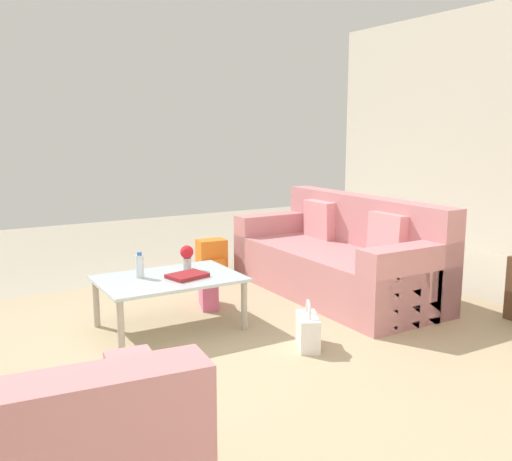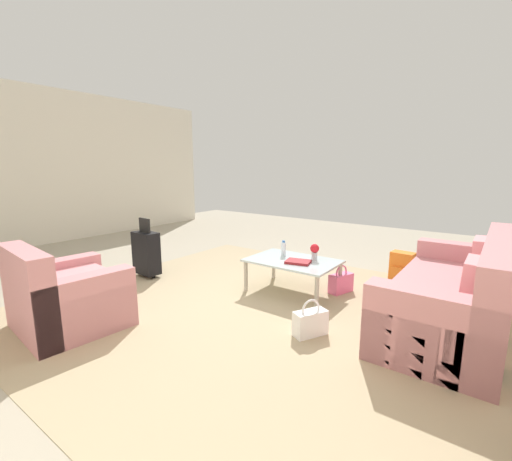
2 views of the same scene
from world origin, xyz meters
name	(u,v)px [view 1 (image 1 of 2)]	position (x,y,z in m)	size (l,w,h in m)	color
ground_plane	(143,360)	(0.00, 0.00, 0.00)	(12.00, 12.00, 0.00)	#A89E89
area_rug	(234,352)	(-0.60, 0.20, 0.00)	(5.20, 4.40, 0.01)	tan
couch	(341,261)	(-2.20, -0.60, 0.31)	(0.95, 2.22, 0.93)	#C67F84
coffee_table	(169,283)	(-0.40, -0.50, 0.37)	(1.09, 0.74, 0.42)	silver
water_bottle	(140,266)	(-0.20, -0.60, 0.51)	(0.06, 0.06, 0.20)	silver
coffee_table_book	(187,276)	(-0.52, -0.42, 0.43)	(0.29, 0.21, 0.03)	maroon
flower_vase	(187,255)	(-0.62, -0.65, 0.54)	(0.11, 0.11, 0.21)	#B2B7BC
handbag_white	(308,330)	(-1.11, 0.38, 0.13)	(0.27, 0.35, 0.36)	white
handbag_pink	(208,293)	(-0.90, -0.85, 0.13)	(0.23, 0.35, 0.36)	pink
backpack_orange	(212,259)	(-1.40, -1.79, 0.19)	(0.32, 0.27, 0.40)	orange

